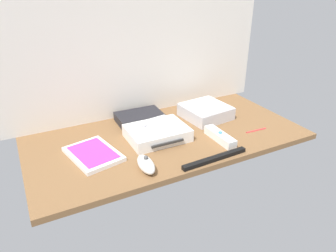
# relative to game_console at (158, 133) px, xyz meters

# --- Properties ---
(ground_plane) EXTENTS (1.00, 0.48, 0.02)m
(ground_plane) POSITION_rel_game_console_xyz_m (0.04, 0.00, -0.03)
(ground_plane) COLOR brown
(ground_plane) RESTS_ON ground
(back_wall) EXTENTS (1.10, 0.01, 0.64)m
(back_wall) POSITION_rel_game_console_xyz_m (0.04, 0.25, 0.30)
(back_wall) COLOR silver
(back_wall) RESTS_ON ground
(game_console) EXTENTS (0.21, 0.17, 0.04)m
(game_console) POSITION_rel_game_console_xyz_m (0.00, 0.00, 0.00)
(game_console) COLOR white
(game_console) RESTS_ON ground_plane
(mini_computer) EXTENTS (0.19, 0.19, 0.05)m
(mini_computer) POSITION_rel_game_console_xyz_m (0.26, 0.08, 0.00)
(mini_computer) COLOR silver
(mini_computer) RESTS_ON ground_plane
(game_case) EXTENTS (0.17, 0.21, 0.02)m
(game_case) POSITION_rel_game_console_xyz_m (-0.24, -0.01, -0.01)
(game_case) COLOR white
(game_case) RESTS_ON ground_plane
(network_router) EXTENTS (0.18, 0.13, 0.03)m
(network_router) POSITION_rel_game_console_xyz_m (-0.00, 0.17, -0.00)
(network_router) COLOR black
(network_router) RESTS_ON ground_plane
(remote_wand) EXTENTS (0.04, 0.15, 0.03)m
(remote_wand) POSITION_rel_game_console_xyz_m (0.19, -0.11, -0.01)
(remote_wand) COLOR white
(remote_wand) RESTS_ON ground_plane
(remote_nunchuk) EXTENTS (0.05, 0.10, 0.05)m
(remote_nunchuk) POSITION_rel_game_console_xyz_m (-0.12, -0.16, -0.00)
(remote_nunchuk) COLOR white
(remote_nunchuk) RESTS_ON ground_plane
(remote_classic_pad) EXTENTS (0.15, 0.10, 0.02)m
(remote_classic_pad) POSITION_rel_game_console_xyz_m (-0.01, 0.00, 0.03)
(remote_classic_pad) COLOR white
(remote_classic_pad) RESTS_ON game_console
(sensor_bar) EXTENTS (0.24, 0.03, 0.01)m
(sensor_bar) POSITION_rel_game_console_xyz_m (0.10, -0.21, -0.01)
(sensor_bar) COLOR black
(sensor_bar) RESTS_ON ground_plane
(stylus_pen) EXTENTS (0.09, 0.01, 0.01)m
(stylus_pen) POSITION_rel_game_console_xyz_m (0.36, -0.11, -0.02)
(stylus_pen) COLOR red
(stylus_pen) RESTS_ON ground_plane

